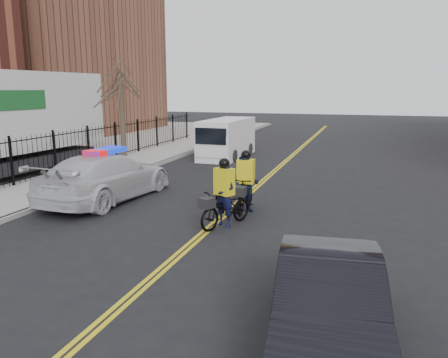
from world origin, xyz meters
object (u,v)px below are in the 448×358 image
dark_sedan (328,304)px  cyclist_far (246,188)px  cyclist_near (224,203)px  cargo_van (226,139)px  police_cruiser (107,177)px

dark_sedan → cyclist_far: size_ratio=2.22×
dark_sedan → cyclist_near: 6.23m
cyclist_near → cargo_van: bearing=131.6°
cyclist_far → dark_sedan: bearing=-67.0°
police_cruiser → cyclist_near: 5.12m
cargo_van → dark_sedan: bearing=-66.1°
cargo_van → cyclist_far: bearing=-67.6°
dark_sedan → police_cruiser: bearing=134.1°
cargo_van → cyclist_near: cargo_van is taller
cargo_van → cyclist_far: (4.02, -10.53, -0.28)m
police_cruiser → dark_sedan: police_cruiser is taller
police_cruiser → cyclist_far: bearing=-175.6°
cyclist_near → cyclist_far: cyclist_far is taller
police_cruiser → cyclist_far: 5.05m
dark_sedan → cyclist_near: bearing=116.5°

